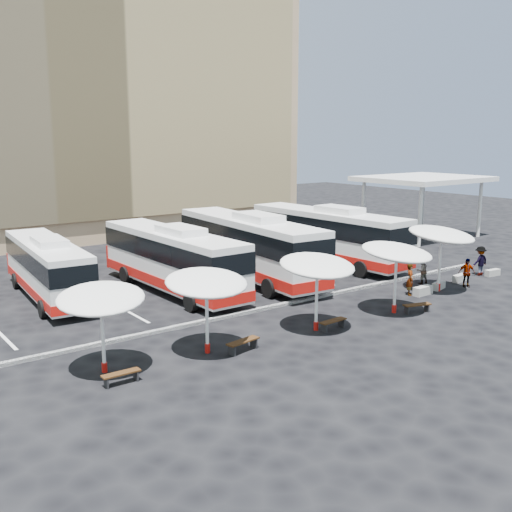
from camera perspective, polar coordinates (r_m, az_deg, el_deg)
ground at (r=30.11m, az=1.90°, el=-5.24°), size 120.00×120.00×0.00m
sandstone_building at (r=57.43m, az=-18.99°, el=14.82°), size 42.00×18.25×29.60m
service_canopy at (r=53.27m, az=15.63°, el=6.96°), size 10.00×8.00×5.20m
curb_divider at (r=30.46m, az=1.31°, el=-4.89°), size 34.00×0.25×0.15m
bay_lines at (r=36.48m, az=-5.97°, el=-2.32°), size 24.15×12.00×0.01m
bus_0 at (r=33.89m, az=-19.27°, el=-0.94°), size 3.20×10.94×3.42m
bus_1 at (r=33.61m, az=-7.99°, el=-0.15°), size 2.94×12.08×3.82m
bus_2 at (r=36.24m, az=-0.72°, el=1.07°), size 3.80×13.24×4.15m
bus_3 at (r=40.87m, az=6.79°, el=2.09°), size 3.37×12.81×4.03m
sunshade_0 at (r=22.44m, az=-14.56°, el=-3.96°), size 4.19×4.21×3.33m
sunshade_1 at (r=23.74m, az=-4.75°, el=-2.57°), size 3.72×3.75×3.43m
sunshade_2 at (r=26.57m, az=5.85°, el=-0.93°), size 3.65×3.69×3.50m
sunshade_3 at (r=29.87m, az=13.26°, el=0.33°), size 4.27×4.30×3.58m
sunshade_4 at (r=34.77m, az=17.25°, el=1.93°), size 4.45×4.48×3.77m
wood_bench_0 at (r=22.04m, az=-12.73°, el=-11.01°), size 1.40×0.39×0.43m
wood_bench_1 at (r=24.53m, az=-1.25°, el=-8.28°), size 1.59×0.65×0.47m
wood_bench_2 at (r=27.41m, az=7.34°, el=-6.29°), size 1.46×0.46×0.44m
wood_bench_3 at (r=30.76m, az=15.09°, el=-4.62°), size 1.49×0.80×0.44m
conc_bench_0 at (r=34.23m, az=15.61°, el=-3.20°), size 1.29×0.47×0.48m
conc_bench_1 at (r=35.73m, az=17.01°, el=-2.72°), size 1.17×0.63×0.42m
conc_bench_2 at (r=37.97m, az=18.84°, el=-2.00°), size 1.18×0.51×0.43m
conc_bench_3 at (r=40.24m, az=21.61°, el=-1.48°), size 1.11×0.46×0.40m
passenger_0 at (r=33.88m, az=14.50°, el=-2.17°), size 0.76×0.75×1.76m
passenger_1 at (r=36.72m, az=15.55°, el=-1.36°), size 0.87×0.75×1.54m
passenger_2 at (r=36.65m, az=19.42°, el=-1.51°), size 1.05×0.86×1.68m
passenger_3 at (r=39.95m, az=20.58°, el=-0.44°), size 1.24×0.77×1.85m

